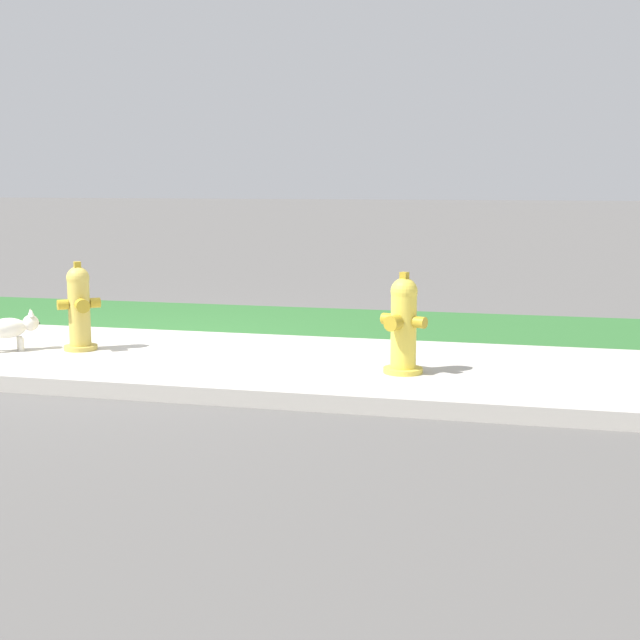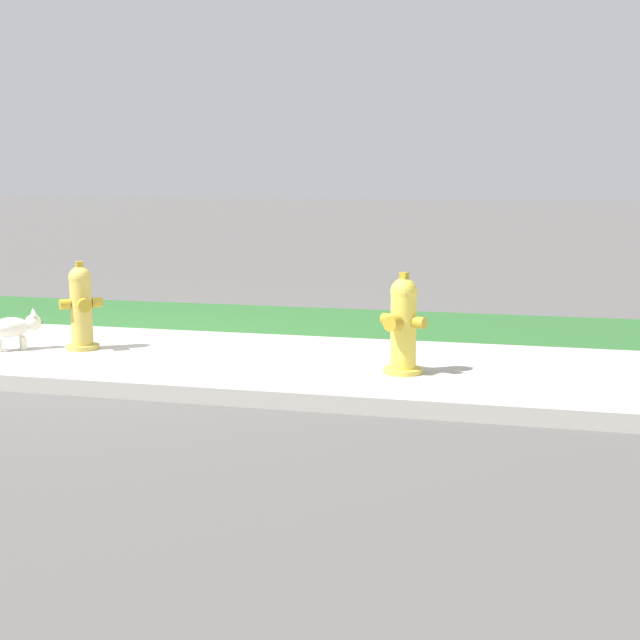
{
  "view_description": "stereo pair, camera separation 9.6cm",
  "coord_description": "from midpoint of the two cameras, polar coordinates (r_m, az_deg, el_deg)",
  "views": [
    {
      "loc": [
        3.66,
        -6.93,
        1.51
      ],
      "look_at": [
        2.01,
        -0.13,
        0.4
      ],
      "focal_mm": 50.0,
      "sensor_mm": 36.0,
      "label": 1
    },
    {
      "loc": [
        3.76,
        -6.91,
        1.51
      ],
      "look_at": [
        2.01,
        -0.13,
        0.4
      ],
      "focal_mm": 50.0,
      "sensor_mm": 36.0,
      "label": 2
    }
  ],
  "objects": [
    {
      "name": "fire_hydrant_far_end",
      "position": [
        6.94,
        5.73,
        -0.35
      ],
      "size": [
        0.39,
        0.36,
        0.8
      ],
      "rotation": [
        0.0,
        0.0,
        2.74
      ],
      "color": "yellow",
      "rests_on": "ground"
    },
    {
      "name": "street_curb",
      "position": [
        6.84,
        -18.84,
        -3.72
      ],
      "size": [
        18.0,
        0.16,
        0.12
      ],
      "primitive_type": "cube",
      "color": "#BCB7AD",
      "rests_on": "ground"
    },
    {
      "name": "grass_verge",
      "position": [
        9.99,
        -7.51,
        0.26
      ],
      "size": [
        18.0,
        1.92,
        0.01
      ],
      "primitive_type": "cube",
      "color": "#2D662D",
      "rests_on": "ground"
    },
    {
      "name": "ground_plane",
      "position": [
        7.99,
        -13.51,
        -2.13
      ],
      "size": [
        120.0,
        120.0,
        0.0
      ],
      "primitive_type": "plane",
      "color": "#5B5956"
    },
    {
      "name": "sidewalk_pavement",
      "position": [
        7.99,
        -13.51,
        -2.1
      ],
      "size": [
        18.0,
        2.55,
        0.01
      ],
      "primitive_type": "cube",
      "color": "#BCB7AD",
      "rests_on": "ground"
    },
    {
      "name": "small_white_dog",
      "position": [
        8.31,
        -18.62,
        -0.45
      ],
      "size": [
        0.4,
        0.37,
        0.37
      ],
      "rotation": [
        0.0,
        0.0,
        0.7
      ],
      "color": "silver",
      "rests_on": "ground"
    },
    {
      "name": "fire_hydrant_mid_block",
      "position": [
        8.15,
        -14.7,
        0.77
      ],
      "size": [
        0.34,
        0.34,
        0.8
      ],
      "rotation": [
        0.0,
        0.0,
        3.83
      ],
      "color": "gold",
      "rests_on": "ground"
    }
  ]
}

